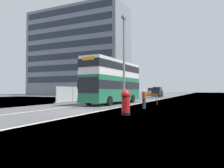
# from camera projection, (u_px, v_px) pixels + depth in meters

# --- Properties ---
(ground) EXTENTS (140.00, 280.00, 0.10)m
(ground) POSITION_uv_depth(u_px,v_px,m) (81.00, 112.00, 15.48)
(ground) COLOR #4C4C4F
(double_decker_bus) EXTENTS (3.21, 10.60, 4.97)m
(double_decker_bus) POSITION_uv_depth(u_px,v_px,m) (113.00, 81.00, 24.81)
(double_decker_bus) COLOR #1E6B47
(double_decker_bus) RESTS_ON ground
(lamppost_foreground) EXTENTS (0.29, 0.70, 7.77)m
(lamppost_foreground) POSITION_uv_depth(u_px,v_px,m) (124.00, 65.00, 17.72)
(lamppost_foreground) COLOR gray
(lamppost_foreground) RESTS_ON ground
(red_pillar_postbox) EXTENTS (0.60, 0.60, 1.60)m
(red_pillar_postbox) POSITION_uv_depth(u_px,v_px,m) (126.00, 101.00, 13.46)
(red_pillar_postbox) COLOR black
(red_pillar_postbox) RESTS_ON ground
(roadworks_barrier) EXTENTS (1.63, 0.79, 1.18)m
(roadworks_barrier) POSITION_uv_depth(u_px,v_px,m) (150.00, 98.00, 23.28)
(roadworks_barrier) COLOR orange
(roadworks_barrier) RESTS_ON ground
(construction_site_fence) EXTENTS (0.44, 17.20, 2.09)m
(construction_site_fence) POSITION_uv_depth(u_px,v_px,m) (92.00, 94.00, 32.78)
(construction_site_fence) COLOR #A8AAAD
(construction_site_fence) RESTS_ON ground
(car_oncoming_near) EXTENTS (2.01, 4.32, 2.20)m
(car_oncoming_near) POSITION_uv_depth(u_px,v_px,m) (126.00, 93.00, 39.98)
(car_oncoming_near) COLOR navy
(car_oncoming_near) RESTS_ON ground
(car_receding_mid) EXTENTS (1.93, 4.08, 2.27)m
(car_receding_mid) POSITION_uv_depth(u_px,v_px,m) (157.00, 92.00, 47.25)
(car_receding_mid) COLOR black
(car_receding_mid) RESTS_ON ground
(car_receding_far) EXTENTS (2.00, 3.82, 2.18)m
(car_receding_far) POSITION_uv_depth(u_px,v_px,m) (152.00, 92.00, 56.50)
(car_receding_far) COLOR gray
(car_receding_far) RESTS_ON ground
(car_far_side) EXTENTS (2.02, 3.94, 2.19)m
(car_far_side) POSITION_uv_depth(u_px,v_px,m) (157.00, 92.00, 63.42)
(car_far_side) COLOR navy
(car_far_side) RESTS_ON ground
(bare_tree_far_verge_near) EXTENTS (2.58, 2.58, 4.18)m
(bare_tree_far_verge_near) POSITION_uv_depth(u_px,v_px,m) (93.00, 88.00, 48.03)
(bare_tree_far_verge_near) COLOR #4C3D2D
(bare_tree_far_verge_near) RESTS_ON ground
(bare_tree_far_verge_mid) EXTENTS (2.34, 3.13, 4.40)m
(bare_tree_far_verge_mid) POSITION_uv_depth(u_px,v_px,m) (122.00, 89.00, 63.98)
(bare_tree_far_verge_mid) COLOR #4C3D2D
(bare_tree_far_verge_mid) RESTS_ON ground
(pedestrian_at_kerb) EXTENTS (0.34, 0.34, 1.63)m
(pedestrian_at_kerb) POSITION_uv_depth(u_px,v_px,m) (144.00, 99.00, 18.14)
(pedestrian_at_kerb) COLOR #2D3342
(pedestrian_at_kerb) RESTS_ON ground
(backdrop_office_block) EXTENTS (30.37, 12.16, 25.86)m
(backdrop_office_block) POSITION_uv_depth(u_px,v_px,m) (78.00, 53.00, 65.05)
(backdrop_office_block) COLOR gray
(backdrop_office_block) RESTS_ON ground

